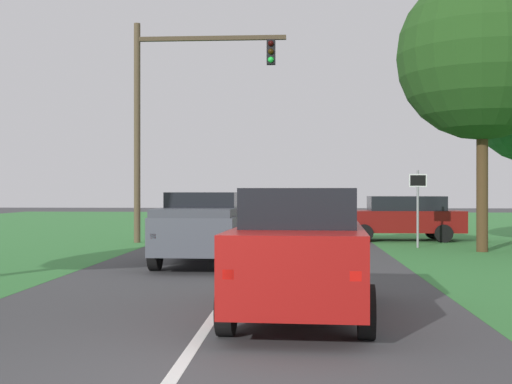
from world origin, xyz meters
TOP-DOWN VIEW (x-y plane):
  - ground_plane at (0.00, 10.08)m, footprint 120.00×120.00m
  - red_suv_near at (1.34, 3.59)m, footprint 2.26×4.94m
  - pickup_truck_lead at (-1.14, 10.87)m, footprint 2.36×5.23m
  - traffic_light at (-3.41, 18.23)m, footprint 5.71×0.40m
  - keep_moving_sign at (5.37, 16.53)m, footprint 0.60×0.09m
  - crossing_suv_far at (5.32, 19.93)m, footprint 4.81×2.13m
  - extra_tree_1 at (7.15, 15.12)m, footprint 5.41×5.41m

SIDE VIEW (x-z plane):
  - ground_plane at x=0.00m, z-range 0.00..0.00m
  - crossing_suv_far at x=5.32m, z-range 0.05..1.78m
  - pickup_truck_lead at x=-1.14m, z-range 0.04..1.94m
  - red_suv_near at x=1.34m, z-range 0.05..2.04m
  - keep_moving_sign at x=5.37m, z-range 0.37..3.01m
  - traffic_light at x=-3.41m, z-range 1.15..9.37m
  - extra_tree_1 at x=7.15m, z-range 1.77..10.75m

